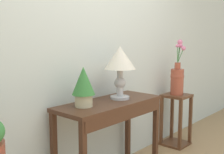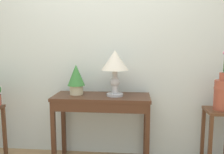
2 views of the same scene
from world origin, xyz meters
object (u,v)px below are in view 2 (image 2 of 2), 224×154
table_lamp (115,64)px  pedestal_stand_right (219,139)px  console_table (101,107)px  flower_vase_tall_right (222,90)px  potted_plant_on_console (76,78)px

table_lamp → pedestal_stand_right: bearing=1.3°
console_table → flower_vase_tall_right: size_ratio=1.55×
console_table → pedestal_stand_right: console_table is taller
console_table → flower_vase_tall_right: (1.29, 0.05, 0.20)m
potted_plant_on_console → console_table: bearing=-10.3°
console_table → flower_vase_tall_right: 1.30m
pedestal_stand_right → flower_vase_tall_right: flower_vase_tall_right is taller
console_table → potted_plant_on_console: bearing=169.7°
potted_plant_on_console → flower_vase_tall_right: (1.58, -0.00, -0.11)m
console_table → flower_vase_tall_right: flower_vase_tall_right is taller
potted_plant_on_console → pedestal_stand_right: bearing=-0.1°
flower_vase_tall_right → console_table: bearing=-177.8°
table_lamp → potted_plant_on_console: bearing=176.1°
console_table → flower_vase_tall_right: bearing=2.2°
table_lamp → flower_vase_tall_right: 1.17m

